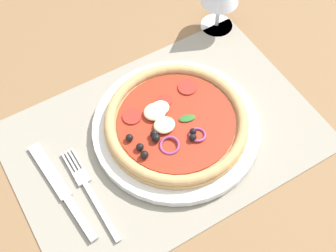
{
  "coord_description": "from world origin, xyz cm",
  "views": [
    {
      "loc": [
        -20.97,
        -36.14,
        67.68
      ],
      "look_at": [
        0.69,
        0.0,
        2.84
      ],
      "focal_mm": 50.12,
      "sensor_mm": 36.0,
      "label": 1
    }
  ],
  "objects_px": {
    "plate": "(177,129)",
    "fork": "(88,188)",
    "pizza": "(177,123)",
    "knife": "(61,189)"
  },
  "relations": [
    {
      "from": "plate",
      "to": "knife",
      "type": "distance_m",
      "value": 0.21
    },
    {
      "from": "fork",
      "to": "knife",
      "type": "bearing_deg",
      "value": 59.59
    },
    {
      "from": "pizza",
      "to": "knife",
      "type": "height_order",
      "value": "pizza"
    },
    {
      "from": "plate",
      "to": "fork",
      "type": "distance_m",
      "value": 0.18
    },
    {
      "from": "pizza",
      "to": "plate",
      "type": "bearing_deg",
      "value": -34.68
    },
    {
      "from": "fork",
      "to": "knife",
      "type": "distance_m",
      "value": 0.04
    },
    {
      "from": "pizza",
      "to": "fork",
      "type": "distance_m",
      "value": 0.18
    },
    {
      "from": "plate",
      "to": "fork",
      "type": "relative_size",
      "value": 1.57
    },
    {
      "from": "pizza",
      "to": "knife",
      "type": "relative_size",
      "value": 1.2
    },
    {
      "from": "knife",
      "to": "pizza",
      "type": "bearing_deg",
      "value": -94.89
    }
  ]
}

